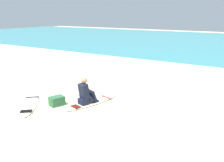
# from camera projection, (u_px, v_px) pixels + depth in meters

# --- Properties ---
(ground_plane) EXTENTS (80.00, 80.00, 0.00)m
(ground_plane) POSITION_uv_depth(u_px,v_px,m) (83.00, 110.00, 8.21)
(ground_plane) COLOR beige
(sea) EXTENTS (80.00, 28.00, 0.10)m
(sea) POSITION_uv_depth(u_px,v_px,m) (215.00, 43.00, 26.20)
(sea) COLOR teal
(sea) RESTS_ON ground
(breaking_foam) EXTENTS (80.00, 0.90, 0.11)m
(breaking_foam) POSITION_uv_depth(u_px,v_px,m) (171.00, 65.00, 15.08)
(breaking_foam) COLOR white
(breaking_foam) RESTS_ON ground
(surfboard_main) EXTENTS (1.02, 2.37, 0.08)m
(surfboard_main) POSITION_uv_depth(u_px,v_px,m) (93.00, 102.00, 8.82)
(surfboard_main) COLOR #EFE5C6
(surfboard_main) RESTS_ON ground
(surfer_seated) EXTENTS (0.53, 0.77, 0.95)m
(surfer_seated) POSITION_uv_depth(u_px,v_px,m) (86.00, 93.00, 8.50)
(surfer_seated) COLOR black
(surfer_seated) RESTS_ON surfboard_main
(surfboard_spare_near) EXTENTS (1.94, 2.07, 0.08)m
(surfboard_spare_near) POSITION_uv_depth(u_px,v_px,m) (30.00, 104.00, 8.63)
(surfboard_spare_near) COLOR white
(surfboard_spare_near) RESTS_ON ground
(beach_bag) EXTENTS (0.49, 0.57, 0.32)m
(beach_bag) POSITION_uv_depth(u_px,v_px,m) (57.00, 101.00, 8.57)
(beach_bag) COLOR #285B38
(beach_bag) RESTS_ON ground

